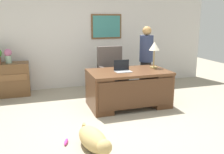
% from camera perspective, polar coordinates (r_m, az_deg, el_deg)
% --- Properties ---
extents(ground_plane, '(12.00, 12.00, 0.00)m').
position_cam_1_polar(ground_plane, '(4.40, 0.64, -10.47)').
color(ground_plane, '#9E937F').
extents(back_wall, '(7.00, 0.16, 2.70)m').
position_cam_1_polar(back_wall, '(6.55, -6.54, 9.58)').
color(back_wall, silver).
rests_on(back_wall, ground_plane).
extents(desk, '(1.61, 0.96, 0.74)m').
position_cam_1_polar(desk, '(5.08, 3.87, -2.40)').
color(desk, brown).
rests_on(desk, ground_plane).
extents(armchair, '(0.60, 0.59, 1.12)m').
position_cam_1_polar(armchair, '(5.90, -0.09, 0.86)').
color(armchair, '#564C47').
rests_on(armchair, ground_plane).
extents(person_standing, '(0.32, 0.32, 1.60)m').
position_cam_1_polar(person_standing, '(6.00, 7.83, 4.07)').
color(person_standing, '#262323').
rests_on(person_standing, ground_plane).
extents(dog_lying, '(0.44, 0.84, 0.30)m').
position_cam_1_polar(dog_lying, '(3.51, -4.19, -14.22)').
color(dog_lying, tan).
rests_on(dog_lying, ground_plane).
extents(laptop, '(0.32, 0.22, 0.22)m').
position_cam_1_polar(laptop, '(4.94, 2.41, 1.92)').
color(laptop, '#B2B5BA').
rests_on(laptop, desk).
extents(desk_lamp, '(0.22, 0.22, 0.56)m').
position_cam_1_polar(desk_lamp, '(5.31, 9.72, 6.69)').
color(desk_lamp, '#9E8447').
rests_on(desk_lamp, desk).
extents(vase_with_flowers, '(0.17, 0.17, 0.33)m').
position_cam_1_polar(vase_with_flowers, '(6.15, -22.80, 4.61)').
color(vase_with_flowers, '#8EAB93').
rests_on(vase_with_flowers, credenza).
extents(dog_toy_bone, '(0.11, 0.20, 0.05)m').
position_cam_1_polar(dog_toy_bone, '(3.79, -10.51, -14.44)').
color(dog_toy_bone, '#D8338C').
rests_on(dog_toy_bone, ground_plane).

